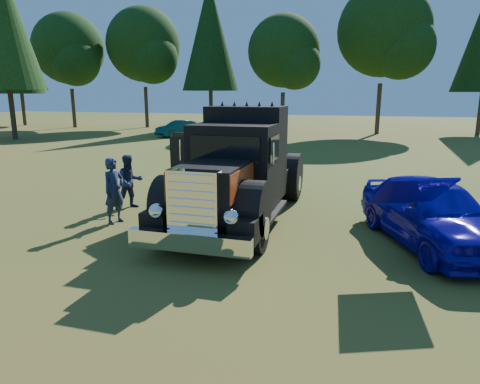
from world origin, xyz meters
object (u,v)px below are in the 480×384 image
object	(u,v)px
spectator_near	(114,191)
spectator_far	(130,182)
hotrod_coupe	(431,212)
distant_teal_car	(179,129)
diamond_t_truck	(238,174)

from	to	relation	value
spectator_near	spectator_far	bearing A→B (deg)	31.39
hotrod_coupe	distant_teal_car	size ratio (longest dim) A/B	1.29
hotrod_coupe	distant_teal_car	bearing A→B (deg)	126.13
hotrod_coupe	spectator_near	distance (m)	7.74
spectator_near	diamond_t_truck	bearing A→B (deg)	-55.11
diamond_t_truck	spectator_far	world-z (taller)	diamond_t_truck
diamond_t_truck	spectator_near	bearing A→B (deg)	-161.74
diamond_t_truck	spectator_far	xyz separation A→B (m)	(-3.44, 0.43, -0.48)
diamond_t_truck	hotrod_coupe	world-z (taller)	diamond_t_truck
spectator_far	distant_teal_car	bearing A→B (deg)	60.79
spectator_near	hotrod_coupe	bearing A→B (deg)	-70.02
diamond_t_truck	distant_teal_car	xyz separation A→B (m)	(-10.97, 20.85, -0.66)
spectator_near	spectator_far	distance (m)	1.50
spectator_near	spectator_far	world-z (taller)	spectator_near
distant_teal_car	spectator_far	bearing A→B (deg)	-39.03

